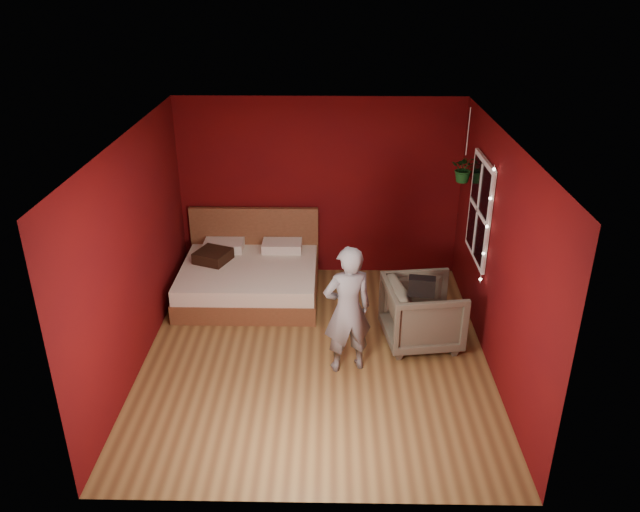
{
  "coord_description": "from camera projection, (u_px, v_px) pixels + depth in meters",
  "views": [
    {
      "loc": [
        0.16,
        -6.2,
        4.21
      ],
      "look_at": [
        0.04,
        0.4,
        1.1
      ],
      "focal_mm": 35.0,
      "sensor_mm": 36.0,
      "label": 1
    }
  ],
  "objects": [
    {
      "name": "hanging_plant",
      "position": [
        464.0,
        169.0,
        8.01
      ],
      "size": [
        0.38,
        0.35,
        0.96
      ],
      "color": "silver",
      "rests_on": "room_walls"
    },
    {
      "name": "person",
      "position": [
        347.0,
        310.0,
        6.84
      ],
      "size": [
        0.63,
        0.5,
        1.52
      ],
      "primitive_type": "imported",
      "rotation": [
        0.0,
        0.0,
        3.43
      ],
      "color": "slate",
      "rests_on": "ground"
    },
    {
      "name": "room_walls",
      "position": [
        315.0,
        223.0,
        6.68
      ],
      "size": [
        4.04,
        4.54,
        2.62
      ],
      "color": "#570909",
      "rests_on": "ground"
    },
    {
      "name": "bed",
      "position": [
        250.0,
        276.0,
        8.65
      ],
      "size": [
        1.87,
        1.59,
        1.03
      ],
      "color": "brown",
      "rests_on": "ground"
    },
    {
      "name": "handbag",
      "position": [
        422.0,
        286.0,
        7.01
      ],
      "size": [
        0.32,
        0.19,
        0.21
      ],
      "primitive_type": "cube",
      "rotation": [
        0.0,
        0.0,
        -0.15
      ],
      "color": "black",
      "rests_on": "armchair"
    },
    {
      "name": "window",
      "position": [
        479.0,
        210.0,
        7.54
      ],
      "size": [
        0.05,
        0.97,
        1.27
      ],
      "color": "white",
      "rests_on": "room_walls"
    },
    {
      "name": "armchair",
      "position": [
        422.0,
        313.0,
        7.48
      ],
      "size": [
        1.0,
        0.98,
        0.81
      ],
      "primitive_type": "imported",
      "rotation": [
        0.0,
        0.0,
        1.71
      ],
      "color": "#595646",
      "rests_on": "ground"
    },
    {
      "name": "floor",
      "position": [
        316.0,
        354.0,
        7.4
      ],
      "size": [
        4.5,
        4.5,
        0.0
      ],
      "primitive_type": "plane",
      "color": "olive",
      "rests_on": "ground"
    },
    {
      "name": "fairy_lights",
      "position": [
        487.0,
        227.0,
        7.07
      ],
      "size": [
        0.04,
        0.04,
        1.45
      ],
      "color": "silver",
      "rests_on": "room_walls"
    },
    {
      "name": "throw_pillow",
      "position": [
        213.0,
        256.0,
        8.61
      ],
      "size": [
        0.55,
        0.55,
        0.15
      ],
      "primitive_type": "cube",
      "rotation": [
        0.0,
        0.0,
        -0.39
      ],
      "color": "black",
      "rests_on": "bed"
    }
  ]
}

